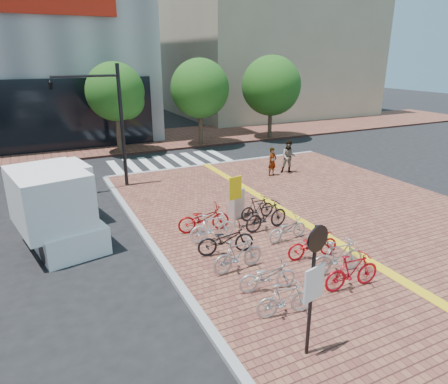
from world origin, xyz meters
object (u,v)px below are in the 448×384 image
pedestrian_b (289,157)px  bike_9 (288,229)px  bike_2 (238,255)px  bike_6 (352,271)px  bike_7 (338,257)px  bike_3 (226,239)px  yellow_sign (235,193)px  box_truck (56,204)px  bike_11 (257,208)px  notice_sign (314,276)px  bike_1 (268,276)px  bike_0 (285,299)px  bike_4 (212,227)px  utility_box (236,203)px  bike_10 (266,216)px  bike_8 (313,244)px  bike_5 (204,218)px  pedestrian_a (272,162)px  traffic_light_pole (91,105)px

pedestrian_b → bike_9: bearing=-97.1°
bike_2 → bike_6: size_ratio=0.98×
bike_9 → pedestrian_b: pedestrian_b is taller
bike_7 → bike_3: bearing=48.9°
yellow_sign → box_truck: 6.56m
bike_11 → yellow_sign: bearing=101.2°
yellow_sign → notice_sign: size_ratio=0.65×
bike_1 → bike_6: bike_6 is taller
bike_0 → bike_4: 4.74m
bike_9 → pedestrian_b: 8.79m
bike_2 → bike_11: bearing=-44.0°
bike_0 → bike_9: bike_0 is taller
utility_box → notice_sign: bearing=-106.1°
bike_6 → bike_10: (-0.05, 4.53, 0.03)m
bike_1 → bike_7: size_ratio=0.93×
bike_1 → bike_8: bike_8 is taller
bike_4 → utility_box: utility_box is taller
yellow_sign → notice_sign: notice_sign is taller
bike_5 → utility_box: bearing=-60.0°
bike_6 → bike_2: bearing=50.5°
pedestrian_a → utility_box: 6.36m
bike_6 → traffic_light_pole: bearing=25.6°
bike_10 → box_truck: box_truck is taller
bike_7 → yellow_sign: 4.65m
bike_5 → pedestrian_b: bearing=-46.9°
pedestrian_b → bike_0: bearing=-97.3°
bike_0 → bike_1: bike_0 is taller
bike_9 → bike_5: bearing=44.3°
utility_box → traffic_light_pole: size_ratio=0.20×
traffic_light_pole → box_truck: (-2.22, -4.91, -2.92)m
bike_5 → bike_1: bearing=-171.3°
notice_sign → traffic_light_pole: size_ratio=0.53×
bike_9 → box_truck: box_truck is taller
bike_3 → box_truck: 6.37m
bike_9 → notice_sign: (-2.90, -5.05, 1.55)m
bike_3 → bike_6: size_ratio=1.08×
bike_5 → pedestrian_b: 9.05m
bike_8 → yellow_sign: 3.60m
bike_10 → pedestrian_a: 7.31m
bike_6 → bike_3: bearing=37.3°
bike_1 → bike_8: bearing=-56.6°
bike_6 → pedestrian_b: 11.81m
bike_0 → utility_box: bearing=-7.4°
notice_sign → traffic_light_pole: bearing=98.9°
pedestrian_a → yellow_sign: bearing=-147.8°
bike_0 → bike_10: bike_10 is taller
bike_6 → pedestrian_b: pedestrian_b is taller
bike_4 → pedestrian_a: (6.34, 6.07, 0.25)m
bike_8 → utility_box: size_ratio=1.49×
bike_3 → bike_5: (0.04, 1.97, 0.01)m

